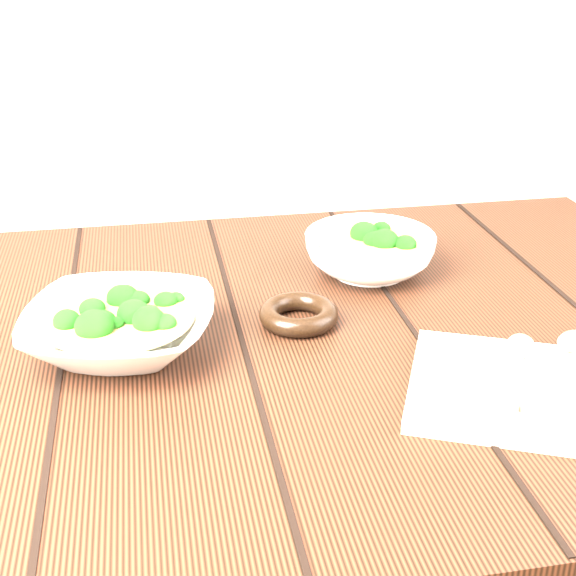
% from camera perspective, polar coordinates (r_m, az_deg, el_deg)
% --- Properties ---
extents(table, '(1.20, 0.80, 0.75)m').
position_cam_1_polar(table, '(0.99, -2.02, -9.45)').
color(table, '#34190F').
rests_on(table, ground).
extents(soup_bowl_front, '(0.25, 0.25, 0.06)m').
position_cam_1_polar(soup_bowl_front, '(0.91, -11.87, -2.73)').
color(soup_bowl_front, silver).
rests_on(soup_bowl_front, table).
extents(soup_bowl_back, '(0.19, 0.19, 0.06)m').
position_cam_1_polar(soup_bowl_back, '(1.08, 5.83, 2.54)').
color(soup_bowl_back, silver).
rests_on(soup_bowl_back, table).
extents(trivet, '(0.11, 0.11, 0.02)m').
position_cam_1_polar(trivet, '(0.95, 0.76, -1.88)').
color(trivet, black).
rests_on(trivet, table).
extents(napkin, '(0.29, 0.27, 0.01)m').
position_cam_1_polar(napkin, '(0.85, 16.65, -7.05)').
color(napkin, beige).
rests_on(napkin, table).
extents(spoon_left, '(0.11, 0.18, 0.01)m').
position_cam_1_polar(spoon_left, '(0.88, 16.12, -5.07)').
color(spoon_left, '#A5A292').
rests_on(spoon_left, napkin).
extents(spoon_right, '(0.15, 0.15, 0.01)m').
position_cam_1_polar(spoon_right, '(0.91, 18.92, -4.50)').
color(spoon_right, '#A5A292').
rests_on(spoon_right, napkin).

